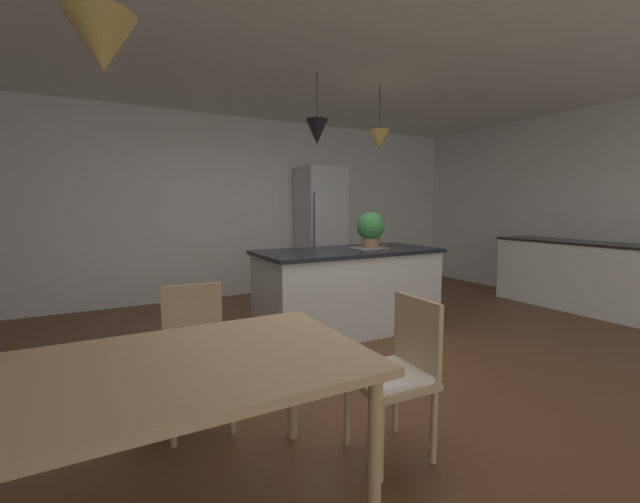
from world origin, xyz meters
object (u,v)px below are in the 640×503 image
at_px(chair_kitchen_end, 397,370).
at_px(chair_far_right, 196,350).
at_px(dining_table, 124,388).
at_px(refrigerator, 320,230).
at_px(kitchen_island, 348,289).
at_px(potted_plant_on_island, 371,228).

height_order(chair_kitchen_end, chair_far_right, same).
xyz_separation_m(dining_table, refrigerator, (3.06, 3.99, 0.31)).
height_order(chair_far_right, kitchen_island, kitchen_island).
bearing_deg(potted_plant_on_island, refrigerator, 77.26).
bearing_deg(potted_plant_on_island, chair_far_right, -152.01).
height_order(chair_kitchen_end, potted_plant_on_island, potted_plant_on_island).
height_order(dining_table, potted_plant_on_island, potted_plant_on_island).
relative_size(chair_kitchen_end, chair_far_right, 1.00).
relative_size(dining_table, chair_kitchen_end, 2.24).
bearing_deg(chair_kitchen_end, refrigerator, 66.72).
relative_size(chair_kitchen_end, potted_plant_on_island, 2.15).
bearing_deg(chair_kitchen_end, dining_table, 179.89).
bearing_deg(dining_table, refrigerator, 52.49).
height_order(chair_far_right, potted_plant_on_island, potted_plant_on_island).
bearing_deg(chair_kitchen_end, chair_far_right, 136.45).
bearing_deg(refrigerator, chair_kitchen_end, -113.28).
xyz_separation_m(refrigerator, potted_plant_on_island, (-0.45, -1.98, 0.14)).
bearing_deg(refrigerator, chair_far_right, -129.90).
relative_size(chair_far_right, kitchen_island, 0.43).
distance_m(dining_table, refrigerator, 5.04).
relative_size(refrigerator, potted_plant_on_island, 4.88).
xyz_separation_m(dining_table, potted_plant_on_island, (2.62, 2.01, 0.45)).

